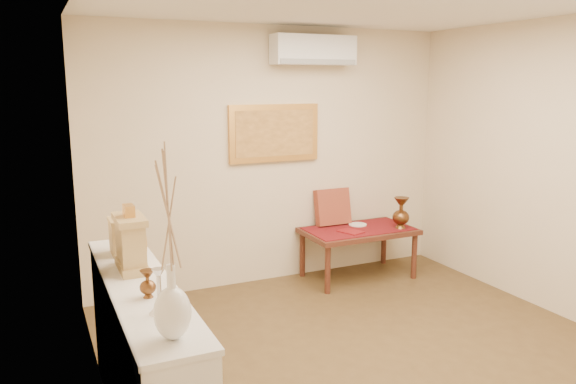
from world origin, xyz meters
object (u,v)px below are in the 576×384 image
display_ledge (143,360)px  wooden_chest (122,236)px  brass_urn_tall (401,209)px  low_table (358,235)px  mantel_clock (131,242)px  white_vase (170,244)px

display_ledge → wooden_chest: wooden_chest is taller
brass_urn_tall → low_table: (-0.42, 0.18, -0.28)m
brass_urn_tall → wooden_chest: wooden_chest is taller
brass_urn_tall → wooden_chest: (-3.09, -1.09, 0.34)m
display_ledge → mantel_clock: size_ratio=4.93×
wooden_chest → brass_urn_tall: bearing=19.4°
brass_urn_tall → mantel_clock: (-3.09, -1.45, 0.39)m
display_ledge → low_table: bearing=35.1°
brass_urn_tall → low_table: size_ratio=0.35×
display_ledge → white_vase: bearing=-89.5°
white_vase → mantel_clock: (-0.00, 1.06, -0.27)m
mantel_clock → wooden_chest: (0.00, 0.36, -0.05)m
white_vase → mantel_clock: size_ratio=2.17×
wooden_chest → low_table: 3.02m
display_ledge → mantel_clock: bearing=89.1°
display_ledge → brass_urn_tall: bearing=28.7°
white_vase → low_table: size_ratio=0.74×
display_ledge → low_table: 3.27m
white_vase → low_table: 3.91m
wooden_chest → white_vase: bearing=-89.9°
low_table → mantel_clock: bearing=-148.6°
brass_urn_tall → low_table: brass_urn_tall is taller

